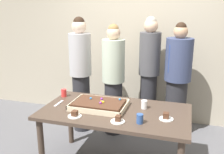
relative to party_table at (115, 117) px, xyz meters
The scene contains 14 objects.
interior_back_panel 1.81m from the party_table, 90.00° to the left, with size 8.00×0.12×3.00m, color #B2A893.
party_table is the anchor object (origin of this frame).
sheet_cake 0.24m from the party_table, behind, with size 0.64×0.44×0.10m.
plated_slice_near_left 0.32m from the party_table, 67.76° to the right, with size 0.15×0.15×0.07m.
plated_slice_near_right 0.48m from the party_table, 141.51° to the right, with size 0.15×0.15×0.07m.
plated_slice_far_left 0.60m from the party_table, ahead, with size 0.15×0.15×0.07m.
drink_cup_nearest 0.83m from the party_table, 162.37° to the left, with size 0.07×0.07×0.10m, color red.
drink_cup_middle 0.37m from the party_table, 25.44° to the left, with size 0.07×0.07×0.10m, color white.
drink_cup_far_end 0.44m from the party_table, 36.45° to the right, with size 0.07×0.07×0.10m, color #2D5199.
cake_server_utensil 0.72m from the party_table, behind, with size 0.03×0.20×0.01m, color silver.
person_serving_front 0.92m from the party_table, 107.84° to the left, with size 0.33×0.33×1.66m.
person_green_shirt_behind 1.24m from the party_table, 58.87° to the left, with size 0.38×0.38×1.69m.
person_striped_tie_right 1.16m from the party_table, 133.72° to the left, with size 0.33×0.33×1.76m.
person_far_right_suit 1.24m from the party_table, 80.58° to the left, with size 0.32×0.32×1.76m.
Camera 1 is at (0.76, -2.59, 1.89)m, focal length 40.58 mm.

